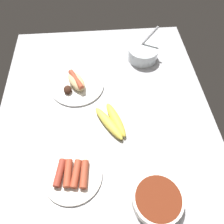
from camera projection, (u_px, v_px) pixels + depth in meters
ground_plane at (106, 120)px, 94.23cm from camera, size 120.00×90.00×3.00cm
banana_bunch at (112, 121)px, 90.10cm from camera, size 19.35×13.90×3.40cm
plate_hotdog_assembled at (76, 84)px, 101.72cm from camera, size 24.54×24.54×5.61cm
bowl_chili at (158, 200)px, 71.97cm from camera, size 16.50×16.50×4.50cm
bowl_coleslaw at (143, 53)px, 110.96cm from camera, size 14.60×14.60×16.08cm
plate_sausages at (72, 175)px, 78.07cm from camera, size 20.95×20.95×3.58cm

